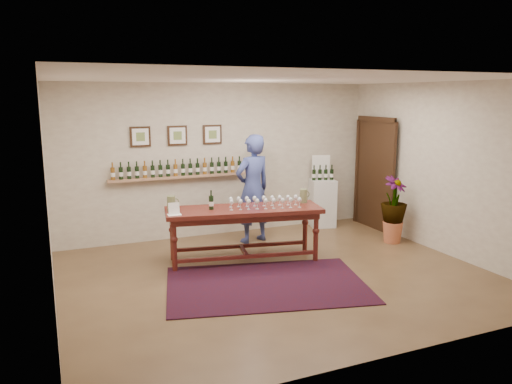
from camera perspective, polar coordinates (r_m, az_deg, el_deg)
name	(u,v)px	position (r m, az deg, el deg)	size (l,w,h in m)	color
ground	(278,276)	(7.36, 2.48, -9.55)	(6.00, 6.00, 0.00)	brown
room_shell	(336,173)	(9.65, 9.11, 2.16)	(6.00, 6.00, 6.00)	beige
rug	(267,284)	(7.02, 1.21, -10.52)	(2.72, 1.81, 0.01)	#410B0D
tasting_table	(244,216)	(7.80, -1.42, -2.75)	(2.52, 1.21, 0.86)	#471511
table_glasses	(265,202)	(7.79, 0.99, -1.15)	(1.23, 0.28, 0.17)	silver
table_bottles	(211,199)	(7.71, -5.18, -0.85)	(0.28, 0.16, 0.29)	black
pitcher_left	(171,204)	(7.63, -9.65, -1.31)	(0.15, 0.15, 0.23)	#686E44
pitcher_right	(303,196)	(8.17, 5.44, -0.44)	(0.14, 0.14, 0.22)	#686E44
menu_card	(174,209)	(7.42, -9.37, -1.88)	(0.20, 0.14, 0.18)	white
display_pedestal	(322,203)	(10.04, 7.58, -1.25)	(0.47, 0.47, 0.94)	silver
pedestal_bottles	(323,172)	(9.90, 7.65, 2.26)	(0.31, 0.08, 0.31)	black
info_sign	(321,166)	(10.02, 7.43, 2.91)	(0.36, 0.02, 0.50)	white
potted_plant	(394,210)	(9.12, 15.46, -1.95)	(0.69, 0.69, 1.03)	#B9613D
person	(253,189)	(8.79, -0.37, 0.37)	(0.70, 0.46, 1.92)	#36417F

